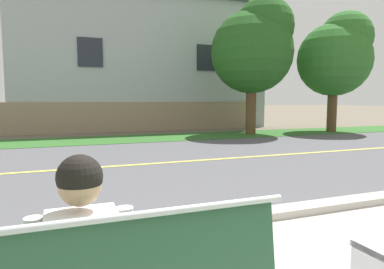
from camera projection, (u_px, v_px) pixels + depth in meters
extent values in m
plane|color=#665B4C|center=(124.00, 155.00, 9.33)|extent=(140.00, 140.00, 0.00)
cube|color=#ADA89E|center=(205.00, 223.00, 4.07)|extent=(44.00, 0.30, 0.11)
cube|color=#515156|center=(135.00, 165.00, 7.94)|extent=(52.00, 8.00, 0.01)
cube|color=#E0CC4C|center=(135.00, 165.00, 7.93)|extent=(48.00, 0.14, 0.01)
cube|color=#2D6026|center=(106.00, 140.00, 12.90)|extent=(48.00, 2.80, 0.02)
cylinder|color=silver|center=(96.00, 220.00, 1.50)|extent=(1.91, 0.04, 0.04)
cube|color=silver|center=(83.00, 262.00, 1.70)|extent=(0.34, 0.20, 0.52)
cylinder|color=silver|center=(35.00, 264.00, 1.64)|extent=(0.09, 0.09, 0.46)
cylinder|color=silver|center=(125.00, 250.00, 1.79)|extent=(0.09, 0.09, 0.46)
sphere|color=tan|center=(80.00, 185.00, 1.67)|extent=(0.21, 0.21, 0.21)
sphere|color=black|center=(80.00, 177.00, 1.67)|extent=(0.22, 0.22, 0.22)
cylinder|color=brown|center=(251.00, 109.00, 15.06)|extent=(0.45, 0.45, 2.23)
sphere|color=#23561E|center=(252.00, 52.00, 14.81)|extent=(3.57, 3.57, 3.57)
sphere|color=#23561E|center=(265.00, 26.00, 14.61)|extent=(2.50, 2.50, 2.50)
cylinder|color=brown|center=(332.00, 109.00, 16.13)|extent=(0.44, 0.44, 2.10)
sphere|color=#2D6B28|center=(334.00, 60.00, 15.90)|extent=(3.36, 3.36, 3.36)
sphere|color=#2D6B28|center=(346.00, 37.00, 15.71)|extent=(2.35, 2.35, 2.35)
cube|color=gray|center=(132.00, 117.00, 16.37)|extent=(13.00, 0.36, 1.40)
cube|color=#A3ADB2|center=(138.00, 68.00, 19.43)|extent=(12.72, 6.40, 6.61)
cube|color=#474C56|center=(137.00, 2.00, 19.07)|extent=(13.73, 6.91, 0.60)
cube|color=#232833|center=(90.00, 52.00, 15.38)|extent=(1.10, 0.06, 1.30)
cube|color=#232833|center=(207.00, 58.00, 17.42)|extent=(1.10, 0.06, 1.30)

